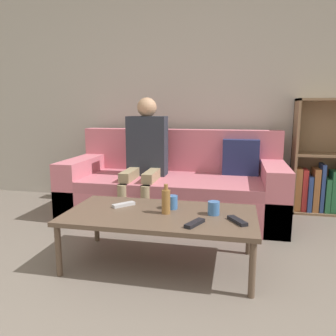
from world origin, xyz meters
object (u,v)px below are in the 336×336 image
(bookshelf, at_px, (324,171))
(tv_remote_0, at_px, (195,223))
(coffee_table, at_px, (160,217))
(cup_near, at_px, (172,202))
(tv_remote_2, at_px, (237,221))
(cup_far, at_px, (214,208))
(tv_remote_1, at_px, (124,205))
(couch, at_px, (175,188))
(person_adult, at_px, (145,150))
(bottle, at_px, (166,201))

(bookshelf, bearing_deg, tv_remote_0, -123.76)
(bookshelf, xyz_separation_m, coffee_table, (-1.39, -1.51, -0.09))
(coffee_table, bearing_deg, tv_remote_0, -35.59)
(cup_near, bearing_deg, tv_remote_2, -23.57)
(cup_far, distance_m, tv_remote_1, 0.66)
(cup_far, bearing_deg, couch, 113.64)
(person_adult, distance_m, bottle, 1.13)
(tv_remote_0, bearing_deg, cup_far, 91.56)
(coffee_table, height_order, cup_far, cup_far)
(cup_near, distance_m, tv_remote_0, 0.36)
(tv_remote_1, height_order, tv_remote_2, same)
(cup_far, distance_m, bottle, 0.32)
(tv_remote_0, bearing_deg, bottle, 165.13)
(bookshelf, distance_m, person_adult, 1.86)
(tv_remote_0, distance_m, bottle, 0.30)
(couch, relative_size, person_adult, 1.81)
(couch, xyz_separation_m, coffee_table, (0.11, -1.10, 0.06))
(tv_remote_2, bearing_deg, bottle, 137.57)
(tv_remote_1, height_order, bottle, bottle)
(cup_near, xyz_separation_m, tv_remote_1, (-0.36, -0.01, -0.04))
(tv_remote_0, bearing_deg, tv_remote_1, 177.82)
(tv_remote_0, bearing_deg, bookshelf, 81.32)
(person_adult, height_order, cup_near, person_adult)
(coffee_table, xyz_separation_m, tv_remote_1, (-0.30, 0.10, 0.04))
(cup_near, bearing_deg, cup_far, -13.87)
(couch, bearing_deg, bookshelf, 15.04)
(bookshelf, distance_m, bottle, 2.02)
(coffee_table, xyz_separation_m, tv_remote_0, (0.26, -0.19, 0.04))
(coffee_table, xyz_separation_m, cup_near, (0.06, 0.11, 0.08))
(cup_near, relative_size, bottle, 0.46)
(couch, height_order, cup_near, couch)
(coffee_table, height_order, person_adult, person_adult)
(tv_remote_0, height_order, bottle, bottle)
(cup_far, height_order, tv_remote_0, cup_far)
(tv_remote_0, distance_m, tv_remote_1, 0.63)
(tv_remote_0, height_order, tv_remote_2, same)
(couch, distance_m, bottle, 1.13)
(couch, distance_m, cup_near, 1.01)
(coffee_table, relative_size, tv_remote_1, 8.21)
(coffee_table, relative_size, bottle, 6.36)
(bookshelf, bearing_deg, tv_remote_2, -118.84)
(cup_near, height_order, bottle, bottle)
(bottle, bearing_deg, bookshelf, 48.12)
(cup_near, bearing_deg, tv_remote_1, -178.05)
(tv_remote_2, bearing_deg, bookshelf, 28.69)
(bookshelf, height_order, tv_remote_2, bookshelf)
(person_adult, bearing_deg, cup_near, -64.38)
(couch, relative_size, cup_near, 22.70)
(couch, xyz_separation_m, tv_remote_1, (-0.19, -1.00, 0.10))
(cup_near, height_order, tv_remote_0, cup_near)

